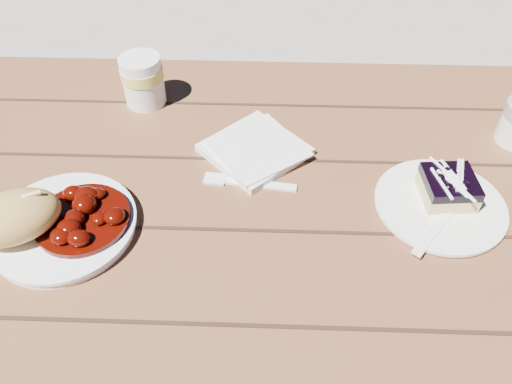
{
  "coord_description": "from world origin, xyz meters",
  "views": [
    {
      "loc": [
        -0.02,
        -0.56,
        1.34
      ],
      "look_at": [
        -0.04,
        -0.06,
        0.81
      ],
      "focal_mm": 35.0,
      "sensor_mm": 36.0,
      "label": 1
    }
  ],
  "objects_px": {
    "main_plate": "(64,227)",
    "second_cup": "(143,81)",
    "bread_roll": "(13,217)",
    "blueberry_cake": "(448,187)",
    "dessert_plate": "(440,206)",
    "picnic_table": "(278,253)"
  },
  "relations": [
    {
      "from": "picnic_table",
      "to": "blueberry_cake",
      "type": "relative_size",
      "value": 23.89
    },
    {
      "from": "dessert_plate",
      "to": "blueberry_cake",
      "type": "height_order",
      "value": "blueberry_cake"
    },
    {
      "from": "blueberry_cake",
      "to": "main_plate",
      "type": "bearing_deg",
      "value": -176.82
    },
    {
      "from": "blueberry_cake",
      "to": "dessert_plate",
      "type": "bearing_deg",
      "value": -128.39
    },
    {
      "from": "picnic_table",
      "to": "second_cup",
      "type": "bearing_deg",
      "value": 137.46
    },
    {
      "from": "main_plate",
      "to": "second_cup",
      "type": "xyz_separation_m",
      "value": [
        0.06,
        0.33,
        0.04
      ]
    },
    {
      "from": "dessert_plate",
      "to": "second_cup",
      "type": "bearing_deg",
      "value": 152.73
    },
    {
      "from": "bread_roll",
      "to": "second_cup",
      "type": "height_order",
      "value": "second_cup"
    },
    {
      "from": "dessert_plate",
      "to": "second_cup",
      "type": "relative_size",
      "value": 2.04
    },
    {
      "from": "picnic_table",
      "to": "bread_roll",
      "type": "bearing_deg",
      "value": -164.1
    },
    {
      "from": "picnic_table",
      "to": "dessert_plate",
      "type": "bearing_deg",
      "value": -5.15
    },
    {
      "from": "main_plate",
      "to": "blueberry_cake",
      "type": "xyz_separation_m",
      "value": [
        0.59,
        0.08,
        0.02
      ]
    },
    {
      "from": "bread_roll",
      "to": "picnic_table",
      "type": "bearing_deg",
      "value": 15.9
    },
    {
      "from": "picnic_table",
      "to": "second_cup",
      "type": "xyz_separation_m",
      "value": [
        -0.27,
        0.24,
        0.21
      ]
    },
    {
      "from": "picnic_table",
      "to": "bread_roll",
      "type": "distance_m",
      "value": 0.45
    },
    {
      "from": "picnic_table",
      "to": "main_plate",
      "type": "xyz_separation_m",
      "value": [
        -0.33,
        -0.09,
        0.17
      ]
    },
    {
      "from": "picnic_table",
      "to": "bread_roll",
      "type": "height_order",
      "value": "bread_roll"
    },
    {
      "from": "bread_roll",
      "to": "second_cup",
      "type": "distance_m",
      "value": 0.37
    },
    {
      "from": "main_plate",
      "to": "dessert_plate",
      "type": "relative_size",
      "value": 1.07
    },
    {
      "from": "main_plate",
      "to": "picnic_table",
      "type": "bearing_deg",
      "value": 15.2
    },
    {
      "from": "main_plate",
      "to": "second_cup",
      "type": "bearing_deg",
      "value": 79.32
    },
    {
      "from": "bread_roll",
      "to": "dessert_plate",
      "type": "distance_m",
      "value": 0.64
    }
  ]
}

